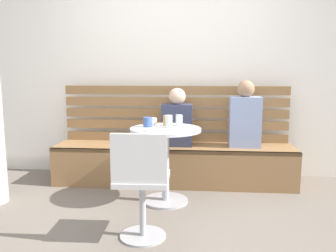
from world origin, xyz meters
TOP-DOWN VIEW (x-y plane):
  - ground at (0.00, 0.00)m, footprint 8.00×8.00m
  - back_wall at (0.00, 1.64)m, footprint 5.20×0.10m
  - booth_bench at (0.00, 1.20)m, footprint 2.70×0.52m
  - booth_backrest at (0.00, 1.44)m, footprint 2.65×0.04m
  - cafe_table at (-0.04, 0.60)m, footprint 0.68×0.68m
  - white_chair at (-0.14, -0.21)m, footprint 0.41×0.41m
  - person_adult at (0.79, 1.21)m, footprint 0.34×0.22m
  - person_child_left at (0.04, 1.21)m, footprint 0.34×0.22m
  - cup_tumbler_orange at (-0.04, 0.74)m, footprint 0.07×0.07m
  - cup_glass_tall at (-0.01, 0.63)m, footprint 0.07×0.07m
  - cup_ceramic_white at (-0.18, 0.79)m, footprint 0.08×0.08m
  - cup_mug_blue at (-0.22, 0.65)m, footprint 0.08×0.08m
  - cup_water_clear at (0.08, 0.74)m, footprint 0.07×0.07m
  - plate_small at (-0.13, 0.41)m, footprint 0.17×0.17m

SIDE VIEW (x-z plane):
  - ground at x=0.00m, z-range 0.00..0.00m
  - booth_bench at x=0.00m, z-range 0.00..0.44m
  - white_chair at x=-0.14m, z-range 0.04..0.89m
  - cafe_table at x=-0.04m, z-range 0.15..0.89m
  - person_child_left at x=0.04m, z-range 0.40..1.05m
  - plate_small at x=-0.13m, z-range 0.74..0.75m
  - person_adult at x=0.79m, z-range 0.40..1.14m
  - cup_ceramic_white at x=-0.18m, z-range 0.74..0.81m
  - booth_backrest at x=0.00m, z-range 0.44..1.11m
  - cup_mug_blue at x=-0.22m, z-range 0.74..0.83m
  - cup_tumbler_orange at x=-0.04m, z-range 0.74..0.84m
  - cup_water_clear at x=0.08m, z-range 0.74..0.85m
  - cup_glass_tall at x=-0.01m, z-range 0.74..0.86m
  - back_wall at x=0.00m, z-range 0.00..2.90m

